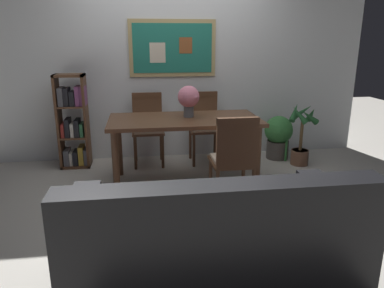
# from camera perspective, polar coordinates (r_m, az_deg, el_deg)

# --- Properties ---
(ground_plane) EXTENTS (12.00, 12.00, 0.00)m
(ground_plane) POSITION_cam_1_polar(r_m,az_deg,el_deg) (3.84, -0.71, -8.06)
(ground_plane) COLOR #B7B2A8
(wall_back_with_painting) EXTENTS (5.20, 0.14, 2.60)m
(wall_back_with_painting) POSITION_cam_1_polar(r_m,az_deg,el_deg) (4.94, -2.97, 12.98)
(wall_back_with_painting) COLOR silver
(wall_back_with_painting) RESTS_ON ground_plane
(dining_table) EXTENTS (1.64, 0.81, 0.74)m
(dining_table) POSITION_cam_1_polar(r_m,az_deg,el_deg) (4.00, -1.18, 2.72)
(dining_table) COLOR brown
(dining_table) RESTS_ON ground_plane
(dining_chair_far_left) EXTENTS (0.40, 0.41, 0.91)m
(dining_chair_far_left) POSITION_cam_1_polar(r_m,az_deg,el_deg) (4.72, -6.95, 3.34)
(dining_chair_far_left) COLOR brown
(dining_chair_far_left) RESTS_ON ground_plane
(dining_chair_near_right) EXTENTS (0.40, 0.41, 0.91)m
(dining_chair_near_right) POSITION_cam_1_polar(r_m,az_deg,el_deg) (3.40, 6.61, -1.68)
(dining_chair_near_right) COLOR brown
(dining_chair_near_right) RESTS_ON ground_plane
(dining_chair_far_right) EXTENTS (0.40, 0.41, 0.91)m
(dining_chair_far_right) POSITION_cam_1_polar(r_m,az_deg,el_deg) (4.78, 1.89, 3.61)
(dining_chair_far_right) COLOR brown
(dining_chair_far_right) RESTS_ON ground_plane
(leather_couch) EXTENTS (1.80, 0.84, 0.84)m
(leather_couch) POSITION_cam_1_polar(r_m,az_deg,el_deg) (2.38, 3.34, -15.81)
(leather_couch) COLOR black
(leather_couch) RESTS_ON ground_plane
(bookshelf) EXTENTS (0.36, 0.28, 1.17)m
(bookshelf) POSITION_cam_1_polar(r_m,az_deg,el_deg) (4.78, -18.05, 3.07)
(bookshelf) COLOR brown
(bookshelf) RESTS_ON ground_plane
(potted_ivy) EXTENTS (0.38, 0.38, 0.60)m
(potted_ivy) POSITION_cam_1_polar(r_m,az_deg,el_deg) (5.05, 13.37, 1.28)
(potted_ivy) COLOR #4C4742
(potted_ivy) RESTS_ON ground_plane
(potted_palm) EXTENTS (0.38, 0.40, 0.80)m
(potted_palm) POSITION_cam_1_polar(r_m,az_deg,el_deg) (4.85, 16.73, 0.93)
(potted_palm) COLOR brown
(potted_palm) RESTS_ON ground_plane
(flower_vase) EXTENTS (0.24, 0.24, 0.34)m
(flower_vase) POSITION_cam_1_polar(r_m,az_deg,el_deg) (4.01, -0.51, 7.20)
(flower_vase) COLOR slate
(flower_vase) RESTS_ON dining_table
(tv_remote) EXTENTS (0.09, 0.16, 0.02)m
(tv_remote) POSITION_cam_1_polar(r_m,az_deg,el_deg) (3.86, 4.95, 3.81)
(tv_remote) COLOR black
(tv_remote) RESTS_ON dining_table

